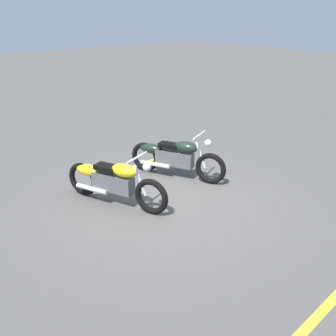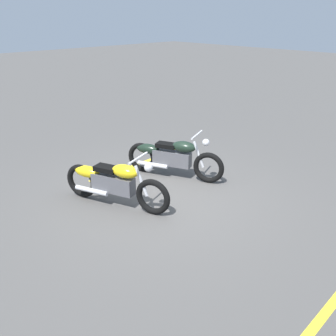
% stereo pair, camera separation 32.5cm
% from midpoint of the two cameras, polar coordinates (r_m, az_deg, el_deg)
% --- Properties ---
extents(ground_plane, '(60.00, 60.00, 0.00)m').
position_cam_midpoint_polar(ground_plane, '(7.45, 0.76, -4.42)').
color(ground_plane, '#514F4C').
extents(motorcycle_bright_foreground, '(2.13, 0.91, 1.04)m').
position_cam_midpoint_polar(motorcycle_bright_foreground, '(7.10, -7.00, -1.89)').
color(motorcycle_bright_foreground, black).
rests_on(motorcycle_bright_foreground, ground).
extents(motorcycle_dark_foreground, '(2.10, 0.97, 1.04)m').
position_cam_midpoint_polar(motorcycle_dark_foreground, '(8.22, 2.06, 1.71)').
color(motorcycle_dark_foreground, black).
rests_on(motorcycle_dark_foreground, ground).
extents(parking_stripe_near, '(0.25, 3.20, 0.01)m').
position_cam_midpoint_polar(parking_stripe_near, '(9.22, -1.88, 0.99)').
color(parking_stripe_near, yellow).
rests_on(parking_stripe_near, ground).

